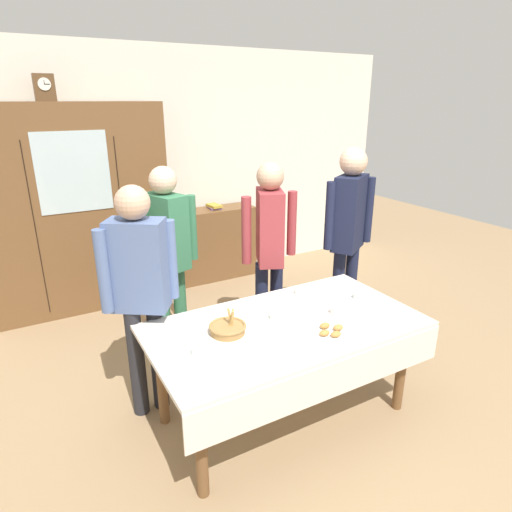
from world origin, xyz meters
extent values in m
plane|color=#997A56|center=(0.00, 0.00, 0.00)|extent=(12.00, 12.00, 0.00)
cube|color=silver|center=(0.00, 2.65, 1.35)|extent=(6.40, 0.10, 2.70)
cylinder|color=brown|center=(-0.77, -0.55, 0.35)|extent=(0.07, 0.07, 0.70)
cylinder|color=brown|center=(0.77, -0.55, 0.35)|extent=(0.07, 0.07, 0.70)
cylinder|color=brown|center=(-0.77, 0.15, 0.35)|extent=(0.07, 0.07, 0.70)
cylinder|color=brown|center=(0.77, 0.15, 0.35)|extent=(0.07, 0.07, 0.70)
cube|color=silver|center=(0.00, -0.20, 0.72)|extent=(1.81, 0.97, 0.03)
cube|color=silver|center=(0.00, -0.69, 0.58)|extent=(1.81, 0.01, 0.24)
cube|color=brown|center=(-0.90, 2.35, 1.06)|extent=(1.84, 0.45, 2.11)
cube|color=silver|center=(-0.90, 2.13, 1.48)|extent=(0.66, 0.01, 0.76)
cube|color=black|center=(-1.30, 2.13, 0.95)|extent=(0.01, 0.01, 1.69)
cube|color=black|center=(-0.50, 2.13, 0.95)|extent=(0.01, 0.01, 1.69)
cube|color=brown|center=(-1.02, 2.35, 2.23)|extent=(0.18, 0.10, 0.24)
cylinder|color=white|center=(-1.02, 2.30, 2.26)|extent=(0.11, 0.01, 0.11)
cube|color=black|center=(-1.02, 2.30, 2.28)|extent=(0.00, 0.00, 0.04)
cube|color=black|center=(-1.00, 2.30, 2.26)|extent=(0.05, 0.00, 0.00)
cube|color=brown|center=(0.66, 2.41, 0.44)|extent=(0.98, 0.35, 0.88)
cube|color=#664C7A|center=(0.66, 2.41, 0.89)|extent=(0.14, 0.18, 0.02)
cube|color=#B29333|center=(0.66, 2.41, 0.92)|extent=(0.15, 0.21, 0.03)
cylinder|color=white|center=(0.34, 0.12, 0.74)|extent=(0.13, 0.13, 0.01)
cylinder|color=white|center=(0.34, 0.12, 0.77)|extent=(0.08, 0.08, 0.05)
torus|color=white|center=(0.38, 0.12, 0.77)|extent=(0.04, 0.01, 0.04)
cylinder|color=#47230F|center=(0.34, 0.12, 0.79)|extent=(0.06, 0.06, 0.01)
cylinder|color=silver|center=(0.68, -0.15, 0.74)|extent=(0.13, 0.13, 0.01)
cylinder|color=silver|center=(0.68, -0.15, 0.77)|extent=(0.08, 0.08, 0.05)
torus|color=silver|center=(0.71, -0.15, 0.77)|extent=(0.04, 0.01, 0.04)
cylinder|color=#47230F|center=(0.68, -0.15, 0.79)|extent=(0.06, 0.06, 0.01)
cylinder|color=silver|center=(-0.03, -0.13, 0.74)|extent=(0.13, 0.13, 0.01)
cylinder|color=silver|center=(-0.03, -0.13, 0.77)|extent=(0.08, 0.08, 0.05)
torus|color=silver|center=(0.01, -0.13, 0.77)|extent=(0.04, 0.01, 0.04)
cylinder|color=#47230F|center=(-0.03, -0.13, 0.79)|extent=(0.06, 0.06, 0.01)
cylinder|color=silver|center=(-0.65, -0.27, 0.74)|extent=(0.13, 0.13, 0.01)
cylinder|color=silver|center=(-0.65, -0.27, 0.77)|extent=(0.08, 0.08, 0.05)
torus|color=silver|center=(-0.61, -0.27, 0.77)|extent=(0.04, 0.01, 0.04)
cylinder|color=#47230F|center=(-0.65, -0.27, 0.79)|extent=(0.06, 0.06, 0.01)
cylinder|color=white|center=(0.37, -0.26, 0.74)|extent=(0.13, 0.13, 0.01)
cylinder|color=white|center=(0.37, -0.26, 0.77)|extent=(0.08, 0.08, 0.05)
torus|color=white|center=(0.41, -0.26, 0.77)|extent=(0.04, 0.01, 0.04)
cylinder|color=#9E7542|center=(-0.39, -0.13, 0.76)|extent=(0.22, 0.22, 0.05)
torus|color=#9E7542|center=(-0.39, -0.13, 0.78)|extent=(0.24, 0.24, 0.02)
cylinder|color=tan|center=(-0.36, -0.14, 0.83)|extent=(0.02, 0.04, 0.12)
cylinder|color=tan|center=(-0.36, -0.13, 0.83)|extent=(0.04, 0.02, 0.12)
cylinder|color=tan|center=(-0.36, -0.11, 0.83)|extent=(0.03, 0.03, 0.12)
cylinder|color=white|center=(0.17, -0.45, 0.74)|extent=(0.28, 0.28, 0.01)
ellipsoid|color=#BC7F3D|center=(0.23, -0.46, 0.76)|extent=(0.07, 0.05, 0.04)
ellipsoid|color=#BC7F3D|center=(0.17, -0.39, 0.76)|extent=(0.07, 0.05, 0.04)
ellipsoid|color=#BC7F3D|center=(0.11, -0.47, 0.76)|extent=(0.07, 0.05, 0.04)
ellipsoid|color=#BC7F3D|center=(0.17, -0.51, 0.76)|extent=(0.07, 0.05, 0.04)
cube|color=silver|center=(-0.45, -0.41, 0.74)|extent=(0.10, 0.01, 0.00)
ellipsoid|color=silver|center=(-0.39, -0.41, 0.74)|extent=(0.03, 0.02, 0.01)
cube|color=silver|center=(0.50, -0.02, 0.74)|extent=(0.10, 0.01, 0.00)
ellipsoid|color=silver|center=(0.55, -0.02, 0.74)|extent=(0.03, 0.02, 0.01)
cylinder|color=#232328|center=(-0.88, 0.33, 0.41)|extent=(0.11, 0.11, 0.81)
cylinder|color=#232328|center=(-0.73, 0.33, 0.41)|extent=(0.11, 0.11, 0.81)
cube|color=slate|center=(-0.80, 0.33, 1.12)|extent=(0.41, 0.37, 0.61)
sphere|color=tan|center=(-0.80, 0.33, 1.53)|extent=(0.22, 0.22, 0.22)
cylinder|color=slate|center=(-1.02, 0.33, 1.12)|extent=(0.08, 0.08, 0.55)
cylinder|color=slate|center=(-0.58, 0.33, 1.12)|extent=(0.08, 0.08, 0.55)
cylinder|color=#33704C|center=(-0.47, 0.98, 0.41)|extent=(0.11, 0.11, 0.82)
cylinder|color=#33704C|center=(-0.32, 0.98, 0.41)|extent=(0.11, 0.11, 0.82)
cube|color=#33704C|center=(-0.40, 0.98, 1.12)|extent=(0.30, 0.40, 0.61)
sphere|color=#DBB293|center=(-0.40, 0.98, 1.54)|extent=(0.22, 0.22, 0.22)
cylinder|color=#33704C|center=(-0.62, 0.98, 1.12)|extent=(0.08, 0.08, 0.55)
cylinder|color=#33704C|center=(-0.18, 0.98, 1.12)|extent=(0.08, 0.08, 0.55)
cylinder|color=#191E38|center=(0.31, 0.65, 0.41)|extent=(0.11, 0.11, 0.82)
cylinder|color=#191E38|center=(0.46, 0.65, 0.41)|extent=(0.11, 0.11, 0.82)
cube|color=#933338|center=(0.38, 0.65, 1.13)|extent=(0.33, 0.41, 0.62)
sphere|color=tan|center=(0.38, 0.65, 1.55)|extent=(0.22, 0.22, 0.22)
cylinder|color=#933338|center=(0.16, 0.65, 1.13)|extent=(0.08, 0.08, 0.56)
cylinder|color=#933338|center=(0.60, 0.65, 1.13)|extent=(0.08, 0.08, 0.56)
cylinder|color=#191E38|center=(1.03, 0.49, 0.43)|extent=(0.11, 0.11, 0.87)
cylinder|color=#191E38|center=(1.18, 0.49, 0.43)|extent=(0.11, 0.11, 0.87)
cube|color=#191E38|center=(1.10, 0.49, 1.20)|extent=(0.41, 0.36, 0.65)
sphere|color=#DBB293|center=(1.10, 0.49, 1.64)|extent=(0.24, 0.24, 0.24)
cylinder|color=#191E38|center=(0.88, 0.49, 1.20)|extent=(0.08, 0.08, 0.59)
cylinder|color=#191E38|center=(1.32, 0.49, 1.20)|extent=(0.08, 0.08, 0.59)
camera|label=1|loc=(-1.43, -2.35, 2.14)|focal=30.71mm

